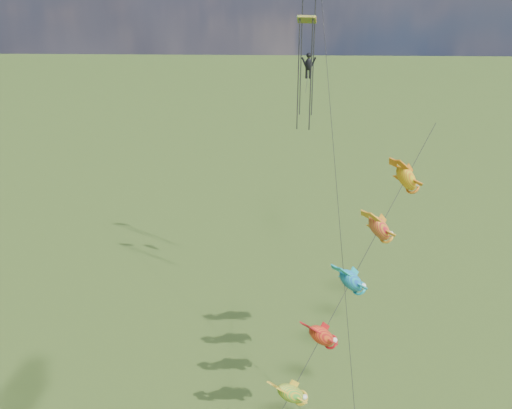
{
  "coord_description": "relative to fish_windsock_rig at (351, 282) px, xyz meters",
  "views": [
    {
      "loc": [
        14.55,
        -20.91,
        23.23
      ],
      "look_at": [
        13.46,
        8.7,
        10.98
      ],
      "focal_mm": 40.0,
      "sensor_mm": 36.0,
      "label": 1
    }
  ],
  "objects": [
    {
      "name": "parafoil_rig",
      "position": [
        -1.79,
        11.56,
        9.23
      ],
      "size": [
        3.46,
        17.3,
        27.41
      ],
      "rotation": [
        0.0,
        0.0,
        0.23
      ],
      "color": "brown",
      "rests_on": "ground"
    },
    {
      "name": "fish_windsock_rig",
      "position": [
        0.0,
        0.0,
        0.0
      ],
      "size": [
        10.86,
        11.86,
        15.65
      ],
      "rotation": [
        0.0,
        0.0,
        -0.42
      ],
      "color": "brown",
      "rests_on": "ground"
    }
  ]
}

